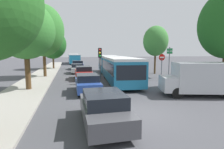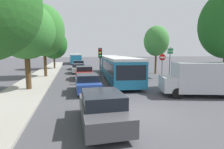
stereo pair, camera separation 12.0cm
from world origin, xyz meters
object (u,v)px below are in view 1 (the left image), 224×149
tree_left_distant (53,45)px  queued_car_blue (87,83)px  white_van (201,78)px  traffic_light (100,58)px  tree_left_far (43,31)px  queued_car_silver (77,68)px  city_bus_rear (74,58)px  no_entry_sign (162,63)px  direction_sign_post (169,56)px  queued_car_graphite (104,108)px  queued_car_navy (78,65)px  tree_left_mid (24,32)px  tree_right_mid (156,41)px  queued_car_red (83,73)px  articulated_bus (114,65)px

tree_left_distant → queued_car_blue: bearing=-78.5°
queued_car_blue → white_van: size_ratio=0.74×
traffic_light → tree_left_far: (-5.65, 5.79, 2.98)m
traffic_light → queued_car_silver: bearing=-151.0°
city_bus_rear → no_entry_sign: bearing=-166.0°
queued_car_silver → white_van: size_ratio=0.73×
direction_sign_post → tree_left_far: size_ratio=0.42×
queued_car_silver → tree_left_far: 7.11m
queued_car_graphite → queued_car_navy: (0.13, 24.50, 0.06)m
white_van → queued_car_blue: bearing=-5.0°
white_van → queued_car_graphite: bearing=39.6°
traffic_light → no_entry_sign: size_ratio=1.21×
queued_car_graphite → tree_left_mid: (-4.55, 7.86, 3.84)m
queued_car_graphite → tree_right_mid: tree_right_mid is taller
no_entry_sign → tree_left_mid: size_ratio=0.41×
white_van → no_entry_sign: 6.65m
traffic_light → tree_right_mid: size_ratio=0.52×
city_bus_rear → traffic_light: size_ratio=3.40×
city_bus_rear → direction_sign_post: 30.59m
traffic_light → white_van: bearing=63.0°
queued_car_navy → no_entry_sign: bearing=-150.8°
queued_car_silver → tree_left_far: bearing=132.4°
direction_sign_post → tree_left_far: tree_left_far is taller
queued_car_blue → queued_car_navy: size_ratio=0.91×
queued_car_silver → direction_sign_post: size_ratio=1.08×
queued_car_navy → queued_car_graphite: bearing=-179.9°
white_van → no_entry_sign: size_ratio=1.90×
queued_car_silver → traffic_light: size_ratio=1.15×
queued_car_red → no_entry_sign: (8.00, -3.02, 1.14)m
tree_left_far → tree_left_distant: (0.16, 10.53, -1.24)m
traffic_light → tree_right_mid: tree_right_mid is taller
queued_car_red → tree_left_mid: (-4.77, -4.96, 3.81)m
traffic_light → tree_left_mid: tree_left_mid is taller
traffic_light → no_entry_sign: bearing=112.6°
city_bus_rear → white_van: 37.87m
queued_car_silver → tree_left_mid: (-4.31, -10.75, 3.86)m
queued_car_graphite → queued_car_red: size_ratio=0.96×
direction_sign_post → tree_left_far: 15.03m
city_bus_rear → tree_right_mid: (10.35, -25.01, 3.08)m
city_bus_rear → white_van: size_ratio=2.16×
queued_car_blue → tree_left_distant: 20.16m
articulated_bus → tree_right_mid: size_ratio=2.60×
queued_car_blue → tree_left_mid: 6.17m
queued_car_blue → queued_car_red: bearing=-1.8°
city_bus_rear → traffic_light: traffic_light is taller
white_van → tree_left_distant: bearing=-46.4°
queued_car_graphite → direction_sign_post: (10.15, 11.49, 1.85)m
tree_left_distant → city_bus_rear: bearing=74.9°
tree_right_mid → tree_left_mid: bearing=-153.4°
no_entry_sign → tree_right_mid: 6.46m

